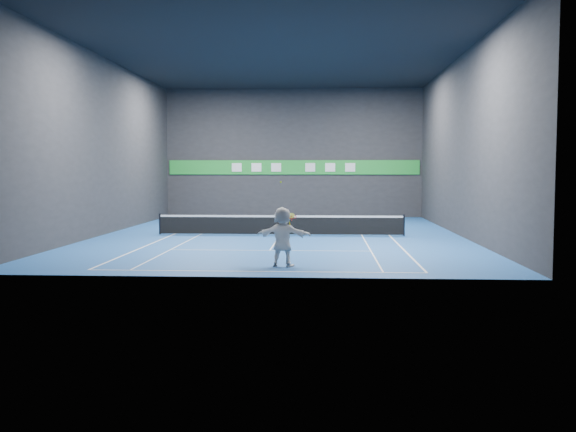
# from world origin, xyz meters

# --- Properties ---
(ground) EXTENTS (26.00, 26.00, 0.00)m
(ground) POSITION_xyz_m (0.00, 0.00, 0.00)
(ground) COLOR #1B4D95
(ground) RESTS_ON ground
(ceiling) EXTENTS (26.00, 26.00, 0.00)m
(ceiling) POSITION_xyz_m (0.00, 0.00, 9.00)
(ceiling) COLOR black
(ceiling) RESTS_ON ground
(wall_back) EXTENTS (18.00, 0.10, 9.00)m
(wall_back) POSITION_xyz_m (0.00, 13.00, 4.50)
(wall_back) COLOR #252628
(wall_back) RESTS_ON ground
(wall_front) EXTENTS (18.00, 0.10, 9.00)m
(wall_front) POSITION_xyz_m (0.00, -13.00, 4.50)
(wall_front) COLOR #252628
(wall_front) RESTS_ON ground
(wall_left) EXTENTS (0.10, 26.00, 9.00)m
(wall_left) POSITION_xyz_m (-9.00, 0.00, 4.50)
(wall_left) COLOR #252628
(wall_left) RESTS_ON ground
(wall_right) EXTENTS (0.10, 26.00, 9.00)m
(wall_right) POSITION_xyz_m (9.00, 0.00, 4.50)
(wall_right) COLOR #252628
(wall_right) RESTS_ON ground
(baseline_near) EXTENTS (10.98, 0.08, 0.01)m
(baseline_near) POSITION_xyz_m (0.00, -11.89, 0.00)
(baseline_near) COLOR white
(baseline_near) RESTS_ON ground
(baseline_far) EXTENTS (10.98, 0.08, 0.01)m
(baseline_far) POSITION_xyz_m (0.00, 11.89, 0.00)
(baseline_far) COLOR white
(baseline_far) RESTS_ON ground
(sideline_doubles_left) EXTENTS (0.08, 23.78, 0.01)m
(sideline_doubles_left) POSITION_xyz_m (-5.49, 0.00, 0.00)
(sideline_doubles_left) COLOR white
(sideline_doubles_left) RESTS_ON ground
(sideline_doubles_right) EXTENTS (0.08, 23.78, 0.01)m
(sideline_doubles_right) POSITION_xyz_m (5.49, 0.00, 0.00)
(sideline_doubles_right) COLOR white
(sideline_doubles_right) RESTS_ON ground
(sideline_singles_left) EXTENTS (0.06, 23.78, 0.01)m
(sideline_singles_left) POSITION_xyz_m (-4.11, 0.00, 0.00)
(sideline_singles_left) COLOR white
(sideline_singles_left) RESTS_ON ground
(sideline_singles_right) EXTENTS (0.06, 23.78, 0.01)m
(sideline_singles_right) POSITION_xyz_m (4.11, 0.00, 0.00)
(sideline_singles_right) COLOR white
(sideline_singles_right) RESTS_ON ground
(service_line_near) EXTENTS (8.23, 0.06, 0.01)m
(service_line_near) POSITION_xyz_m (0.00, -6.40, 0.00)
(service_line_near) COLOR white
(service_line_near) RESTS_ON ground
(service_line_far) EXTENTS (8.23, 0.06, 0.01)m
(service_line_far) POSITION_xyz_m (0.00, 6.40, 0.00)
(service_line_far) COLOR white
(service_line_far) RESTS_ON ground
(center_service_line) EXTENTS (0.06, 12.80, 0.01)m
(center_service_line) POSITION_xyz_m (0.00, 0.00, 0.00)
(center_service_line) COLOR white
(center_service_line) RESTS_ON ground
(player) EXTENTS (1.96, 0.98, 2.03)m
(player) POSITION_xyz_m (0.82, -10.73, 1.01)
(player) COLOR white
(player) RESTS_ON ground
(tennis_ball) EXTENTS (0.07, 0.07, 0.07)m
(tennis_ball) POSITION_xyz_m (0.74, -10.63, 2.86)
(tennis_ball) COLOR #CCF328
(tennis_ball) RESTS_ON player
(tennis_net) EXTENTS (12.50, 0.10, 1.07)m
(tennis_net) POSITION_xyz_m (0.00, 0.00, 0.54)
(tennis_net) COLOR black
(tennis_net) RESTS_ON ground
(sponsor_banner) EXTENTS (17.64, 0.11, 1.00)m
(sponsor_banner) POSITION_xyz_m (0.00, 12.93, 3.50)
(sponsor_banner) COLOR green
(sponsor_banner) RESTS_ON wall_back
(tennis_racket) EXTENTS (0.42, 0.36, 0.55)m
(tennis_racket) POSITION_xyz_m (1.12, -10.68, 1.66)
(tennis_racket) COLOR red
(tennis_racket) RESTS_ON player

